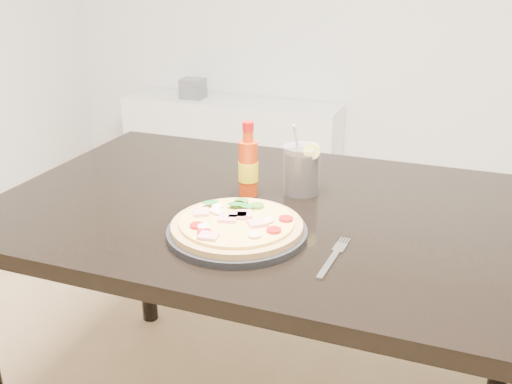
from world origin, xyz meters
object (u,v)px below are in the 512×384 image
(pizza, at_px, (237,224))
(cola_cup, at_px, (301,171))
(fork, at_px, (334,256))
(media_console, at_px, (231,139))
(dining_table, at_px, (272,234))
(hot_sauce_bottle, at_px, (248,167))
(plate, at_px, (237,232))

(pizza, xyz_separation_m, cola_cup, (0.06, 0.30, 0.03))
(fork, bearing_deg, media_console, 121.66)
(dining_table, distance_m, hot_sauce_bottle, 0.19)
(hot_sauce_bottle, bearing_deg, cola_cup, 27.84)
(dining_table, bearing_deg, hot_sauce_bottle, 153.86)
(dining_table, height_order, hot_sauce_bottle, hot_sauce_bottle)
(hot_sauce_bottle, bearing_deg, pizza, -75.08)
(pizza, bearing_deg, hot_sauce_bottle, 104.92)
(fork, bearing_deg, cola_cup, 121.10)
(plate, bearing_deg, cola_cup, 78.28)
(plate, height_order, hot_sauce_bottle, hot_sauce_bottle)
(pizza, xyz_separation_m, media_console, (-0.95, 2.20, -0.53))
(hot_sauce_bottle, relative_size, cola_cup, 1.06)
(dining_table, bearing_deg, fork, -45.87)
(hot_sauce_bottle, bearing_deg, plate, -74.85)
(plate, relative_size, pizza, 1.07)
(plate, bearing_deg, media_console, 113.36)
(media_console, bearing_deg, dining_table, -64.24)
(pizza, height_order, hot_sauce_bottle, hot_sauce_bottle)
(dining_table, relative_size, plate, 4.42)
(fork, xyz_separation_m, media_console, (-1.18, 2.22, -0.50))
(dining_table, xyz_separation_m, cola_cup, (0.04, 0.11, 0.14))
(plate, relative_size, media_console, 0.23)
(cola_cup, bearing_deg, plate, -101.72)
(dining_table, height_order, fork, fork)
(cola_cup, xyz_separation_m, fork, (0.17, -0.32, -0.06))
(cola_cup, bearing_deg, pizza, -101.94)
(cola_cup, bearing_deg, hot_sauce_bottle, -152.16)
(pizza, bearing_deg, media_console, 113.34)
(fork, bearing_deg, dining_table, 137.87)
(fork, bearing_deg, plate, 177.61)
(plate, xyz_separation_m, pizza, (-0.00, 0.00, 0.02))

